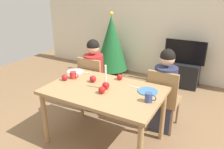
{
  "coord_description": "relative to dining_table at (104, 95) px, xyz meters",
  "views": [
    {
      "loc": [
        1.24,
        -2.04,
        1.89
      ],
      "look_at": [
        0.0,
        0.2,
        0.87
      ],
      "focal_mm": 35.17,
      "sensor_mm": 36.0,
      "label": 1
    }
  ],
  "objects": [
    {
      "name": "ground_plane",
      "position": [
        0.0,
        0.0,
        -0.67
      ],
      "size": [
        7.68,
        7.68,
        0.0
      ],
      "primitive_type": "plane",
      "color": "brown"
    },
    {
      "name": "back_wall",
      "position": [
        0.0,
        2.6,
        0.63
      ],
      "size": [
        6.4,
        0.1,
        2.6
      ],
      "primitive_type": "cube",
      "color": "beige",
      "rests_on": "ground"
    },
    {
      "name": "dining_table",
      "position": [
        0.0,
        0.0,
        0.0
      ],
      "size": [
        1.4,
        0.9,
        0.75
      ],
      "color": "#99754C",
      "rests_on": "ground"
    },
    {
      "name": "chair_left",
      "position": [
        -0.57,
        0.61,
        -0.15
      ],
      "size": [
        0.4,
        0.4,
        0.9
      ],
      "color": "#99754C",
      "rests_on": "ground"
    },
    {
      "name": "chair_right",
      "position": [
        0.57,
        0.61,
        -0.15
      ],
      "size": [
        0.4,
        0.4,
        0.9
      ],
      "color": "#99754C",
      "rests_on": "ground"
    },
    {
      "name": "person_left_child",
      "position": [
        -0.57,
        0.64,
        -0.1
      ],
      "size": [
        0.3,
        0.3,
        1.17
      ],
      "color": "#33384C",
      "rests_on": "ground"
    },
    {
      "name": "person_right_child",
      "position": [
        0.57,
        0.64,
        -0.1
      ],
      "size": [
        0.3,
        0.3,
        1.17
      ],
      "color": "#33384C",
      "rests_on": "ground"
    },
    {
      "name": "tv_stand",
      "position": [
        0.48,
        2.3,
        -0.43
      ],
      "size": [
        0.64,
        0.4,
        0.48
      ],
      "primitive_type": "cube",
      "color": "black",
      "rests_on": "ground"
    },
    {
      "name": "tv",
      "position": [
        0.48,
        2.3,
        0.04
      ],
      "size": [
        0.79,
        0.05,
        0.46
      ],
      "color": "black",
      "rests_on": "tv_stand"
    },
    {
      "name": "christmas_tree",
      "position": [
        -1.09,
        2.15,
        0.07
      ],
      "size": [
        0.73,
        0.73,
        1.42
      ],
      "color": "brown",
      "rests_on": "ground"
    },
    {
      "name": "candle_centerpiece",
      "position": [
        0.02,
        0.02,
        0.15
      ],
      "size": [
        0.09,
        0.09,
        0.3
      ],
      "color": "red",
      "rests_on": "dining_table"
    },
    {
      "name": "plate_left",
      "position": [
        -0.66,
        0.29,
        0.09
      ],
      "size": [
        0.23,
        0.23,
        0.01
      ],
      "primitive_type": "cylinder",
      "color": "white",
      "rests_on": "dining_table"
    },
    {
      "name": "plate_right",
      "position": [
        0.49,
        0.19,
        0.09
      ],
      "size": [
        0.23,
        0.23,
        0.01
      ],
      "primitive_type": "cylinder",
      "color": "teal",
      "rests_on": "dining_table"
    },
    {
      "name": "mug_left",
      "position": [
        -0.53,
        0.09,
        0.13
      ],
      "size": [
        0.13,
        0.09,
        0.09
      ],
      "color": "#B72D2D",
      "rests_on": "dining_table"
    },
    {
      "name": "mug_right",
      "position": [
        0.58,
        -0.04,
        0.14
      ],
      "size": [
        0.13,
        0.08,
        0.1
      ],
      "color": "#33477F",
      "rests_on": "dining_table"
    },
    {
      "name": "fork_left",
      "position": [
        -0.5,
        0.34,
        0.09
      ],
      "size": [
        0.18,
        0.02,
        0.01
      ],
      "primitive_type": "cube",
      "rotation": [
        0.0,
        0.0,
        0.02
      ],
      "color": "silver",
      "rests_on": "dining_table"
    },
    {
      "name": "fork_right",
      "position": [
        0.32,
        0.22,
        0.09
      ],
      "size": [
        0.18,
        0.03,
        0.01
      ],
      "primitive_type": "cube",
      "rotation": [
        0.0,
        0.0,
        -0.11
      ],
      "color": "silver",
      "rests_on": "dining_table"
    },
    {
      "name": "apple_near_candle",
      "position": [
        -0.59,
        -0.01,
        0.12
      ],
      "size": [
        0.08,
        0.08,
        0.08
      ],
      "primitive_type": "sphere",
      "color": "#AE1820",
      "rests_on": "dining_table"
    },
    {
      "name": "apple_by_left_plate",
      "position": [
        0.04,
        -0.11,
        0.13
      ],
      "size": [
        0.08,
        0.08,
        0.08
      ],
      "primitive_type": "sphere",
      "color": "#B41A17",
      "rests_on": "dining_table"
    },
    {
      "name": "apple_by_right_mug",
      "position": [
        -0.24,
        0.12,
        0.13
      ],
      "size": [
        0.09,
        0.09,
        0.09
      ],
      "primitive_type": "sphere",
      "color": "#AA1818",
      "rests_on": "dining_table"
    },
    {
      "name": "apple_far_edge",
      "position": [
        0.03,
        0.35,
        0.12
      ],
      "size": [
        0.08,
        0.08,
        0.08
      ],
      "primitive_type": "sphere",
      "color": "#B11714",
      "rests_on": "dining_table"
    }
  ]
}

